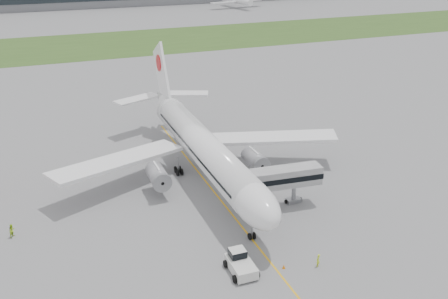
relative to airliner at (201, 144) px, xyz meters
name	(u,v)px	position (x,y,z in m)	size (l,w,h in m)	color
ground	(212,189)	(0.00, -4.87, -5.66)	(600.00, 600.00, 0.00)	slate
apron_markings	(223,204)	(0.00, -9.87, -5.66)	(70.00, 70.00, 0.04)	gold
grass_strip	(97,45)	(0.00, 115.13, -5.65)	(600.00, 50.00, 0.02)	#31501E
airliner	(201,144)	(0.00, 0.00, 0.00)	(48.13, 53.95, 17.88)	white
pushback_tug	(240,263)	(-3.99, -25.36, -4.59)	(3.17, 4.61, 2.33)	silver
jet_bridge	(274,179)	(6.19, -13.54, -1.13)	(13.39, 3.90, 6.13)	#AEAEB0
safety_cone_left	(251,275)	(-3.32, -26.90, -5.39)	(0.39, 0.39, 0.54)	orange
safety_cone_right	(284,266)	(0.94, -26.91, -5.39)	(0.39, 0.39, 0.54)	orange
ground_crew_near	(318,260)	(4.88, -27.97, -4.84)	(0.60, 0.39, 1.65)	#D8F829
ground_crew_far	(12,231)	(-28.66, -7.95, -4.73)	(0.90, 0.70, 1.85)	#A0CF22
distant_aircraft_right	(236,8)	(86.19, 189.73, -5.66)	(31.10, 27.44, 11.89)	white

